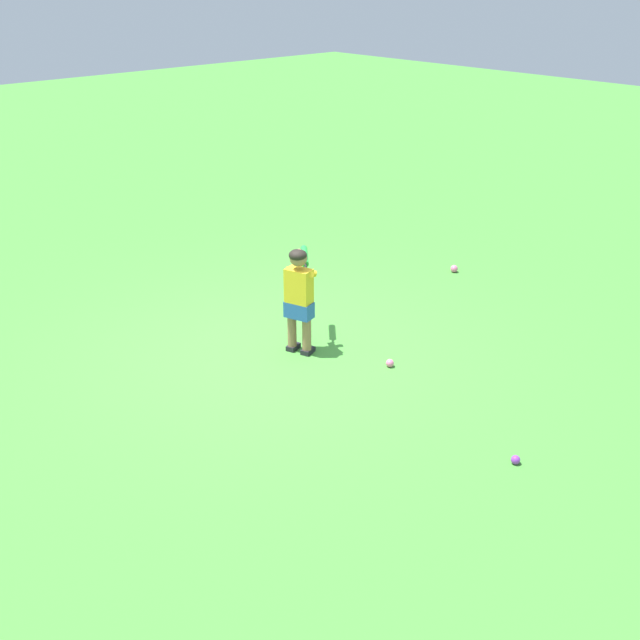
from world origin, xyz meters
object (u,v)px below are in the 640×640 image
child_batter (300,290)px  play_ball_behind_batter (390,363)px  play_ball_far_left (454,269)px  play_ball_far_right (516,460)px

child_batter → play_ball_behind_batter: 1.12m
play_ball_behind_batter → play_ball_far_left: (-2.44, -1.16, 0.01)m
play_ball_far_right → child_batter: bearing=-91.3°
child_batter → play_ball_behind_batter: child_batter is taller
child_batter → play_ball_behind_batter: (-0.40, 0.84, -0.61)m
play_ball_behind_batter → play_ball_far_right: size_ratio=1.08×
child_batter → play_ball_far_right: (0.06, 2.58, -0.61)m
child_batter → play_ball_far_right: size_ratio=14.85×
play_ball_far_left → play_ball_far_right: 4.10m
play_ball_far_left → child_batter: bearing=6.4°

